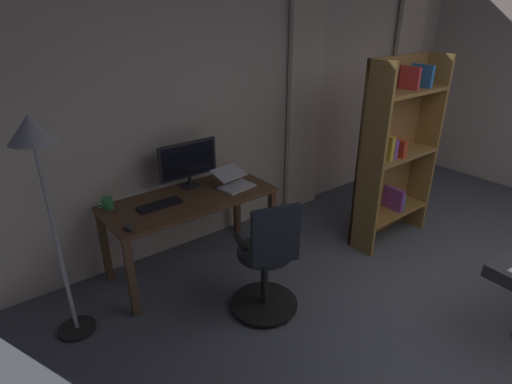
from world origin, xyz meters
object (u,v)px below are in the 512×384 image
Objects in this scene: desk at (190,206)px; floor_lamp at (38,161)px; computer_keyboard at (160,205)px; computer_mouse at (129,227)px; office_chair at (268,263)px; bookshelf at (394,153)px; mug_coffee at (107,203)px; laptop at (234,182)px; computer_monitor at (188,161)px.

desk is 1.40m from floor_lamp.
floor_lamp is (1.17, 0.19, 0.76)m from desk.
computer_keyboard is (0.29, 0.00, 0.11)m from desk.
office_chair is at bearing 138.32° from computer_mouse.
office_chair is 1.88m from bookshelf.
mug_coffee is at bearing 141.04° from office_chair.
laptop is at bearing 173.28° from desk.
office_chair is 0.99m from laptop.
office_chair is at bearing 6.03° from bookshelf.
bookshelf is (-2.62, 0.97, 0.16)m from mug_coffee.
office_chair is 2.90× the size of laptop.
laptop reaches higher than computer_mouse.
office_chair is 2.72× the size of computer_keyboard.
office_chair is 0.60× the size of floor_lamp.
floor_lamp is (1.30, -0.75, 0.92)m from office_chair.
bookshelf is (-1.50, 0.70, 0.15)m from laptop.
floor_lamp is at bearing -4.38° from computer_mouse.
office_chair is 1.45m from mug_coffee.
computer_mouse is at bearing 31.33° from computer_keyboard.
computer_keyboard is 0.75m from laptop.
office_chair is 0.54× the size of bookshelf.
desk is 0.89× the size of floor_lamp.
office_chair reaches higher than mug_coffee.
computer_monitor is 0.82m from mug_coffee.
floor_lamp reaches higher than computer_monitor.
office_chair is 7.51× the size of mug_coffee.
computer_mouse reaches higher than desk.
office_chair reaches higher than computer_keyboard.
computer_keyboard is at bearing -18.42° from bookshelf.
desk is 0.43m from computer_monitor.
computer_mouse is (0.80, -0.71, 0.28)m from office_chair.
desk is 1.49× the size of office_chair.
bookshelf reaches higher than computer_keyboard.
office_chair is 1.74× the size of computer_monitor.
computer_monitor reaches higher than desk.
mug_coffee reaches higher than desk.
bookshelf reaches higher than laptop.
office_chair is (-0.14, 0.94, -0.17)m from desk.
laptop reaches higher than desk.
floor_lamp reaches higher than office_chair.
computer_monitor is at bearing -152.41° from computer_keyboard.
computer_mouse is at bearing 89.88° from mug_coffee.
computer_keyboard is at bearing 0.33° from desk.
computer_monitor is at bearing -162.51° from floor_lamp.
computer_keyboard reaches higher than desk.
bookshelf is at bearing 169.79° from floor_lamp.
computer_keyboard is (0.42, 0.22, -0.24)m from computer_monitor.
mug_coffee is (-0.00, -0.45, 0.03)m from computer_mouse.
office_chair is at bearing 98.33° from desk.
desk is at bearing -179.67° from computer_keyboard.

